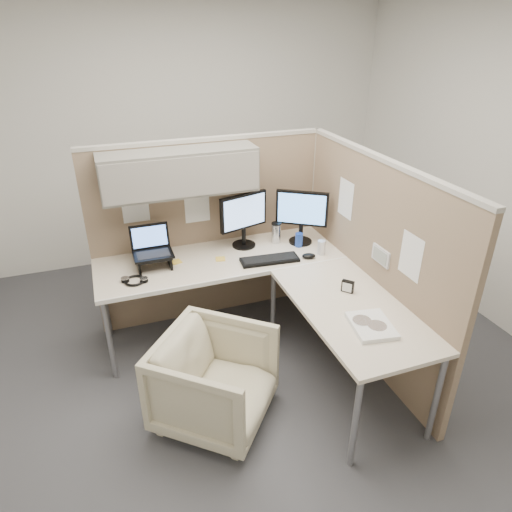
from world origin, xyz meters
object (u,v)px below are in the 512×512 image
object	(u,v)px
monitor_left	(244,216)
keyboard	(270,260)
desk	(265,282)
office_chair	(215,376)

from	to	relation	value
monitor_left	keyboard	world-z (taller)	monitor_left
desk	keyboard	size ratio (longest dim) A/B	4.27
desk	keyboard	world-z (taller)	keyboard
keyboard	desk	bearing A→B (deg)	-114.97
office_chair	keyboard	xyz separation A→B (m)	(0.68, 0.74, 0.39)
desk	monitor_left	size ratio (longest dim) A/B	4.29
monitor_left	keyboard	xyz separation A→B (m)	(0.10, -0.34, -0.26)
office_chair	monitor_left	size ratio (longest dim) A/B	1.53
desk	office_chair	size ratio (longest dim) A/B	2.81
monitor_left	keyboard	distance (m)	0.44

